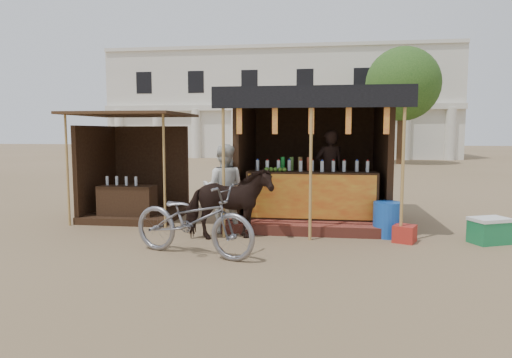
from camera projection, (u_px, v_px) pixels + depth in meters
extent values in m
plane|color=#846B4C|center=(241.00, 262.00, 6.93)|extent=(120.00, 120.00, 0.00)
cube|color=brown|center=(312.00, 215.00, 10.23)|extent=(3.40, 2.80, 0.22)
cube|color=brown|center=(310.00, 230.00, 8.70)|extent=(3.40, 0.35, 0.20)
cube|color=#352213|center=(311.00, 195.00, 9.23)|extent=(2.60, 0.55, 0.95)
cube|color=#DF4B1A|center=(311.00, 197.00, 8.95)|extent=(2.50, 0.02, 0.88)
cube|color=#352213|center=(314.00, 152.00, 11.32)|extent=(3.00, 0.12, 2.50)
cube|color=#352213|center=(246.00, 154.00, 10.30)|extent=(0.12, 2.50, 2.50)
cube|color=#352213|center=(382.00, 155.00, 9.88)|extent=(0.12, 2.50, 2.50)
cube|color=black|center=(313.00, 95.00, 9.76)|extent=(3.60, 3.60, 0.06)
cube|color=black|center=(312.00, 97.00, 8.02)|extent=(3.60, 0.06, 0.36)
cylinder|color=tan|center=(223.00, 164.00, 8.40)|extent=(0.06, 0.06, 2.75)
cylinder|color=tan|center=(311.00, 165.00, 8.18)|extent=(0.06, 0.06, 2.75)
cylinder|color=tan|center=(403.00, 166.00, 7.95)|extent=(0.06, 0.06, 2.75)
cube|color=red|center=(239.00, 119.00, 8.27)|extent=(0.10, 0.02, 0.55)
cube|color=red|center=(275.00, 119.00, 8.18)|extent=(0.10, 0.02, 0.55)
cube|color=red|center=(311.00, 119.00, 8.09)|extent=(0.10, 0.02, 0.55)
cube|color=red|center=(349.00, 118.00, 8.00)|extent=(0.10, 0.02, 0.55)
cube|color=red|center=(387.00, 118.00, 7.91)|extent=(0.10, 0.02, 0.55)
imported|color=black|center=(329.00, 170.00, 10.17)|extent=(0.74, 0.58, 1.78)
cube|color=#352213|center=(137.00, 214.00, 10.49)|extent=(2.00, 2.00, 0.15)
cube|color=#352213|center=(151.00, 169.00, 11.33)|extent=(1.90, 0.10, 2.10)
cube|color=#352213|center=(97.00, 172.00, 10.52)|extent=(0.10, 1.90, 2.10)
cube|color=#472D19|center=(132.00, 114.00, 10.16)|extent=(2.40, 2.40, 0.06)
cylinder|color=tan|center=(67.00, 170.00, 9.49)|extent=(0.05, 0.05, 2.35)
cylinder|color=tan|center=(164.00, 171.00, 9.20)|extent=(0.05, 0.05, 2.35)
cube|color=#352213|center=(127.00, 204.00, 9.97)|extent=(1.20, 0.50, 0.80)
imported|color=black|center=(229.00, 204.00, 8.33)|extent=(1.70, 1.18, 1.31)
imported|color=gray|center=(193.00, 220.00, 7.24)|extent=(2.33, 1.40, 1.15)
imported|color=silver|center=(224.00, 188.00, 8.91)|extent=(0.87, 0.70, 1.73)
cylinder|color=#174EB1|center=(387.00, 219.00, 8.53)|extent=(0.67, 0.67, 0.66)
cube|color=#A8251C|center=(405.00, 234.00, 8.14)|extent=(0.48, 0.48, 0.31)
cube|color=#1A7842|center=(489.00, 232.00, 8.05)|extent=(0.74, 0.63, 0.40)
cube|color=white|center=(490.00, 219.00, 8.02)|extent=(0.76, 0.66, 0.06)
cube|color=silver|center=(281.00, 106.00, 36.34)|extent=(26.00, 7.00, 8.00)
cube|color=silver|center=(277.00, 107.00, 32.82)|extent=(26.00, 0.50, 0.40)
cube|color=silver|center=(277.00, 46.00, 32.47)|extent=(26.00, 0.30, 0.25)
cylinder|color=silver|center=(120.00, 134.00, 34.69)|extent=(0.70, 0.70, 3.60)
cylinder|color=silver|center=(157.00, 134.00, 34.28)|extent=(0.70, 0.70, 3.60)
cylinder|color=silver|center=(196.00, 134.00, 33.86)|extent=(0.70, 0.70, 3.60)
cylinder|color=silver|center=(236.00, 134.00, 33.44)|extent=(0.70, 0.70, 3.60)
cylinder|color=silver|center=(277.00, 134.00, 33.02)|extent=(0.70, 0.70, 3.60)
cylinder|color=silver|center=(318.00, 134.00, 32.60)|extent=(0.70, 0.70, 3.60)
cylinder|color=silver|center=(361.00, 134.00, 32.19)|extent=(0.70, 0.70, 3.60)
cylinder|color=silver|center=(405.00, 134.00, 31.77)|extent=(0.70, 0.70, 3.60)
cylinder|color=silver|center=(450.00, 134.00, 31.35)|extent=(0.70, 0.70, 3.60)
cylinder|color=#382314|center=(401.00, 131.00, 27.55)|extent=(0.50, 0.50, 4.00)
sphere|color=#436623|center=(403.00, 84.00, 27.26)|extent=(4.40, 4.40, 4.40)
sphere|color=#436623|center=(387.00, 95.00, 28.03)|extent=(2.99, 2.99, 2.99)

